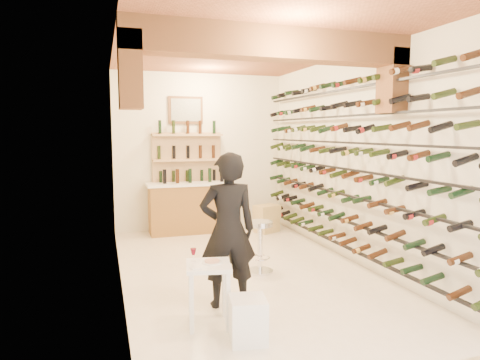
% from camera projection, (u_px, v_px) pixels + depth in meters
% --- Properties ---
extents(ground, '(6.00, 6.00, 0.00)m').
position_uv_depth(ground, '(246.00, 271.00, 6.25)').
color(ground, white).
rests_on(ground, ground).
extents(room_shell, '(3.52, 6.02, 3.21)m').
position_uv_depth(room_shell, '(253.00, 114.00, 5.75)').
color(room_shell, silver).
rests_on(room_shell, ground).
extents(wine_rack, '(0.32, 5.70, 2.56)m').
position_uv_depth(wine_rack, '(342.00, 162.00, 6.54)').
color(wine_rack, black).
rests_on(wine_rack, ground).
extents(back_counter, '(1.70, 0.62, 1.29)m').
position_uv_depth(back_counter, '(190.00, 206.00, 8.60)').
color(back_counter, olive).
rests_on(back_counter, ground).
extents(back_shelving, '(1.40, 0.31, 2.73)m').
position_uv_depth(back_shelving, '(187.00, 173.00, 8.76)').
color(back_shelving, tan).
rests_on(back_shelving, ground).
extents(tasting_table, '(0.53, 0.53, 0.80)m').
position_uv_depth(tasting_table, '(208.00, 275.00, 4.45)').
color(tasting_table, white).
rests_on(tasting_table, ground).
extents(white_stool, '(0.40, 0.40, 0.43)m').
position_uv_depth(white_stool, '(248.00, 320.00, 4.13)').
color(white_stool, white).
rests_on(white_stool, ground).
extents(person, '(0.69, 0.48, 1.79)m').
position_uv_depth(person, '(228.00, 230.00, 4.92)').
color(person, black).
rests_on(person, ground).
extents(chrome_barstool, '(0.38, 0.38, 0.74)m').
position_uv_depth(chrome_barstool, '(260.00, 243.00, 6.15)').
color(chrome_barstool, silver).
rests_on(chrome_barstool, ground).
extents(crate_lower, '(0.54, 0.47, 0.27)m').
position_uv_depth(crate_lower, '(267.00, 225.00, 8.67)').
color(crate_lower, tan).
rests_on(crate_lower, ground).
extents(crate_upper, '(0.56, 0.47, 0.28)m').
position_uv_depth(crate_upper, '(267.00, 212.00, 8.64)').
color(crate_upper, tan).
rests_on(crate_upper, crate_lower).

